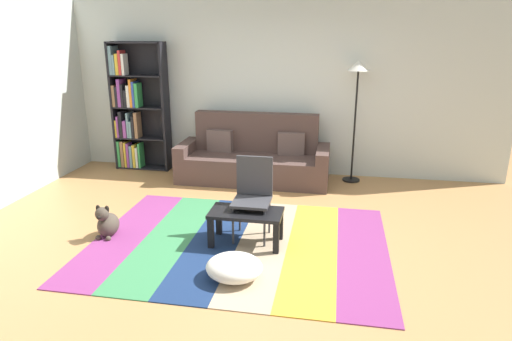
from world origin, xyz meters
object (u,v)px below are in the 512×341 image
object	(u,v)px
standing_lamp	(358,82)
tv_remote	(242,210)
pouf	(235,267)
couch	(254,159)
coffee_table	(246,218)
folding_chair	(253,191)
dog	(107,223)
bookshelf	(134,111)

from	to	relation	value
standing_lamp	tv_remote	bearing A→B (deg)	-116.85
pouf	couch	bearing A→B (deg)	97.07
coffee_table	folding_chair	bearing A→B (deg)	80.57
pouf	dog	world-z (taller)	dog
coffee_table	standing_lamp	xyz separation A→B (m)	(1.16, 2.37, 1.19)
coffee_table	tv_remote	distance (m)	0.09
couch	dog	xyz separation A→B (m)	(-1.24, -2.25, -0.18)
coffee_table	standing_lamp	world-z (taller)	standing_lamp
dog	bookshelf	bearing A→B (deg)	107.34
dog	standing_lamp	xyz separation A→B (m)	(2.72, 2.47, 1.34)
tv_remote	dog	bearing A→B (deg)	-147.38
pouf	folding_chair	world-z (taller)	folding_chair
dog	tv_remote	bearing A→B (deg)	3.76
bookshelf	dog	distance (m)	2.77
pouf	standing_lamp	size ratio (longest dim) A/B	0.29
dog	tv_remote	distance (m)	1.54
pouf	folding_chair	size ratio (longest dim) A/B	0.59
bookshelf	tv_remote	distance (m)	3.40
standing_lamp	folding_chair	world-z (taller)	standing_lamp
bookshelf	pouf	distance (m)	4.04
bookshelf	dog	world-z (taller)	bookshelf
tv_remote	couch	bearing A→B (deg)	126.20
coffee_table	dog	size ratio (longest dim) A/B	1.94
coffee_table	couch	bearing A→B (deg)	98.42
couch	coffee_table	xyz separation A→B (m)	(0.32, -2.15, -0.03)
bookshelf	couch	bearing A→B (deg)	-7.90
pouf	dog	bearing A→B (deg)	158.53
couch	tv_remote	bearing A→B (deg)	-82.66
tv_remote	folding_chair	xyz separation A→B (m)	(0.08, 0.21, 0.15)
couch	pouf	size ratio (longest dim) A/B	4.28
couch	standing_lamp	bearing A→B (deg)	8.51
coffee_table	folding_chair	xyz separation A→B (m)	(0.04, 0.21, 0.23)
folding_chair	bookshelf	bearing A→B (deg)	149.31
bookshelf	folding_chair	world-z (taller)	bookshelf
standing_lamp	dog	bearing A→B (deg)	-137.74
pouf	standing_lamp	world-z (taller)	standing_lamp
bookshelf	standing_lamp	size ratio (longest dim) A/B	1.14
bookshelf	coffee_table	bearing A→B (deg)	-45.98
folding_chair	couch	bearing A→B (deg)	112.59
pouf	dog	size ratio (longest dim) A/B	1.33
coffee_table	folding_chair	world-z (taller)	folding_chair
standing_lamp	coffee_table	bearing A→B (deg)	-116.04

